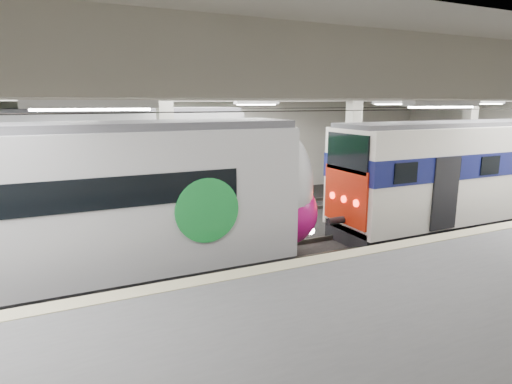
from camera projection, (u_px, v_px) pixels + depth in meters
name	position (u px, v px, depth m)	size (l,w,h in m)	color
station_hall	(313.00, 165.00, 11.93)	(36.00, 24.00, 5.75)	black
modern_emu	(109.00, 207.00, 11.49)	(13.85, 2.86, 4.46)	silver
older_rer	(473.00, 171.00, 17.30)	(12.75, 2.82, 4.24)	white
far_train	(41.00, 173.00, 15.59)	(15.05, 3.24, 4.75)	silver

